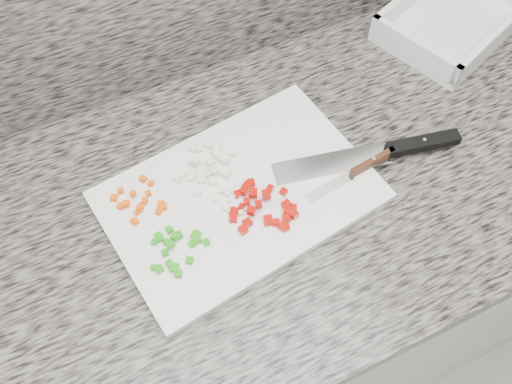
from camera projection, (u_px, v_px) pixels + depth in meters
cabinet at (247, 302)px, 1.33m from camera, size 3.92×0.62×0.86m
countertop at (243, 206)px, 0.95m from camera, size 3.96×0.64×0.04m
cutting_board at (240, 196)px, 0.93m from camera, size 0.46×0.33×0.01m
carrot_pile at (140, 202)px, 0.90m from camera, size 0.08×0.08×0.02m
onion_pile at (206, 164)px, 0.94m from camera, size 0.11×0.10×0.02m
green_pepper_pile at (176, 248)px, 0.86m from camera, size 0.10×0.09×0.02m
red_pepper_pile at (262, 208)px, 0.90m from camera, size 0.11×0.11×0.02m
garlic_pile at (232, 203)px, 0.91m from camera, size 0.05×0.06×0.01m
chef_knife at (392, 150)px, 0.96m from camera, size 0.32×0.10×0.02m
paring_knife at (362, 168)px, 0.94m from camera, size 0.17×0.03×0.02m
tray at (452, 21)px, 1.12m from camera, size 0.33×0.28×0.06m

